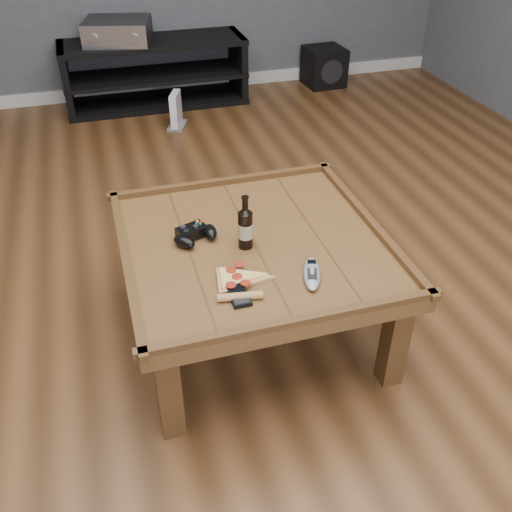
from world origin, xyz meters
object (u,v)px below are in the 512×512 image
object	(u,v)px
coffee_table	(254,254)
subwoofer	(324,67)
game_console	(176,112)
game_controller	(195,234)
media_console	(155,73)
remote_control	(312,274)
av_receiver	(118,31)
pizza_slice	(238,281)
beer_bottle	(245,227)
smartphone	(239,295)

from	to	relation	value
coffee_table	subwoofer	size ratio (longest dim) A/B	3.11
game_console	game_controller	bearing A→B (deg)	-75.76
media_console	game_console	bearing A→B (deg)	-82.64
remote_control	av_receiver	xyz separation A→B (m)	(-0.38, 3.01, 0.12)
remote_control	game_console	world-z (taller)	remote_control
pizza_slice	remote_control	world-z (taller)	same
coffee_table	av_receiver	distance (m)	2.76
subwoofer	pizza_slice	bearing A→B (deg)	-120.65
beer_bottle	subwoofer	world-z (taller)	beer_bottle
media_console	coffee_table	bearing A→B (deg)	-90.00
game_controller	media_console	bearing A→B (deg)	65.40
remote_control	av_receiver	size ratio (longest dim) A/B	0.37
media_console	beer_bottle	distance (m)	2.79
av_receiver	game_console	xyz separation A→B (m)	(0.31, -0.50, -0.47)
coffee_table	game_console	xyz separation A→B (m)	(0.06, 2.25, -0.28)
beer_bottle	smartphone	world-z (taller)	beer_bottle
beer_bottle	game_controller	size ratio (longest dim) A/B	1.16
beer_bottle	subwoofer	xyz separation A→B (m)	(1.48, 2.82, -0.38)
media_console	subwoofer	xyz separation A→B (m)	(1.44, 0.05, -0.09)
pizza_slice	subwoofer	xyz separation A→B (m)	(1.57, 3.03, -0.30)
media_console	remote_control	size ratio (longest dim) A/B	6.96
beer_bottle	remote_control	xyz separation A→B (m)	(0.17, -0.25, -0.07)
remote_control	subwoofer	xyz separation A→B (m)	(1.31, 3.07, -0.31)
coffee_table	smartphone	bearing A→B (deg)	-114.93
subwoofer	smartphone	bearing A→B (deg)	-120.32
av_receiver	game_console	size ratio (longest dim) A/B	2.14
game_controller	pizza_slice	size ratio (longest dim) A/B	0.62
media_console	game_console	size ratio (longest dim) A/B	5.51
pizza_slice	av_receiver	bearing A→B (deg)	101.61
beer_bottle	game_controller	bearing A→B (deg)	150.77
remote_control	beer_bottle	bearing A→B (deg)	144.71
coffee_table	game_controller	distance (m)	0.24
av_receiver	subwoofer	distance (m)	1.74
beer_bottle	av_receiver	size ratio (longest dim) A/B	0.40
game_controller	smartphone	xyz separation A→B (m)	(0.07, -0.38, -0.02)
game_console	subwoofer	bearing A→B (deg)	43.25
game_controller	av_receiver	world-z (taller)	av_receiver
beer_bottle	pizza_slice	bearing A→B (deg)	-112.65
subwoofer	av_receiver	bearing A→B (deg)	178.55
beer_bottle	pizza_slice	xyz separation A→B (m)	(-0.09, -0.21, -0.08)
beer_bottle	game_controller	distance (m)	0.21
media_console	pizza_slice	xyz separation A→B (m)	(-0.13, -2.98, 0.21)
beer_bottle	remote_control	bearing A→B (deg)	-54.96
media_console	pizza_slice	distance (m)	2.99
media_console	game_console	xyz separation A→B (m)	(0.06, -0.50, -0.13)
subwoofer	media_console	bearing A→B (deg)	178.63
coffee_table	remote_control	size ratio (longest dim) A/B	5.12
beer_bottle	subwoofer	distance (m)	3.21
game_controller	subwoofer	distance (m)	3.20
game_controller	beer_bottle	bearing A→B (deg)	-49.28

